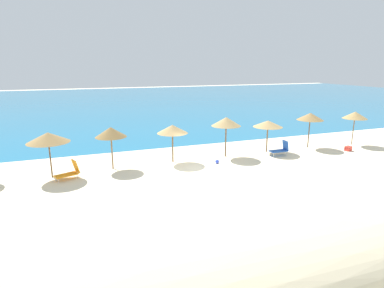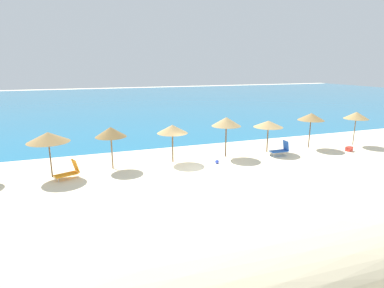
{
  "view_description": "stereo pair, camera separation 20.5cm",
  "coord_description": "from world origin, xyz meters",
  "px_view_note": "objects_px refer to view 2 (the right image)",
  "views": [
    {
      "loc": [
        -7.12,
        -18.27,
        6.63
      ],
      "look_at": [
        0.45,
        2.24,
        1.17
      ],
      "focal_mm": 29.73,
      "sensor_mm": 36.0,
      "label": 1
    },
    {
      "loc": [
        -6.93,
        -18.34,
        6.63
      ],
      "look_at": [
        0.45,
        2.24,
        1.17
      ],
      "focal_mm": 29.73,
      "sensor_mm": 36.0,
      "label": 2
    }
  ],
  "objects_px": {
    "beach_umbrella_5": "(226,122)",
    "beach_umbrella_7": "(311,117)",
    "lounge_chair_0": "(281,149)",
    "beach_umbrella_6": "(268,124)",
    "lounge_chair_1": "(69,171)",
    "beach_umbrella_2": "(48,137)",
    "cooler_box": "(349,149)",
    "beach_umbrella_3": "(111,132)",
    "beach_ball": "(217,162)",
    "beach_umbrella_4": "(172,129)",
    "beach_umbrella_8": "(356,115)"
  },
  "relations": [
    {
      "from": "beach_umbrella_6",
      "to": "lounge_chair_0",
      "type": "relative_size",
      "value": 1.81
    },
    {
      "from": "beach_umbrella_4",
      "to": "lounge_chair_0",
      "type": "xyz_separation_m",
      "value": [
        8.11,
        -1.21,
        -1.87
      ]
    },
    {
      "from": "beach_umbrella_4",
      "to": "beach_umbrella_6",
      "type": "relative_size",
      "value": 1.06
    },
    {
      "from": "beach_umbrella_7",
      "to": "lounge_chair_0",
      "type": "relative_size",
      "value": 2.09
    },
    {
      "from": "beach_umbrella_7",
      "to": "cooler_box",
      "type": "bearing_deg",
      "value": -41.31
    },
    {
      "from": "beach_umbrella_3",
      "to": "beach_umbrella_8",
      "type": "xyz_separation_m",
      "value": [
        19.95,
        -0.47,
        0.09
      ]
    },
    {
      "from": "beach_umbrella_8",
      "to": "lounge_chair_0",
      "type": "xyz_separation_m",
      "value": [
        -7.7,
        -0.66,
        -2.07
      ]
    },
    {
      "from": "beach_umbrella_6",
      "to": "beach_ball",
      "type": "xyz_separation_m",
      "value": [
        -4.93,
        -1.47,
        -2.08
      ]
    },
    {
      "from": "beach_umbrella_4",
      "to": "beach_umbrella_5",
      "type": "distance_m",
      "value": 4.08
    },
    {
      "from": "beach_umbrella_6",
      "to": "lounge_chair_0",
      "type": "xyz_separation_m",
      "value": [
        0.43,
        -1.22,
        -1.75
      ]
    },
    {
      "from": "beach_umbrella_6",
      "to": "lounge_chair_1",
      "type": "distance_m",
      "value": 14.63
    },
    {
      "from": "beach_ball",
      "to": "cooler_box",
      "type": "xyz_separation_m",
      "value": [
        11.19,
        -0.55,
        0.04
      ]
    },
    {
      "from": "beach_umbrella_2",
      "to": "lounge_chair_1",
      "type": "relative_size",
      "value": 1.83
    },
    {
      "from": "cooler_box",
      "to": "beach_umbrella_2",
      "type": "bearing_deg",
      "value": 176.14
    },
    {
      "from": "beach_umbrella_5",
      "to": "beach_umbrella_7",
      "type": "xyz_separation_m",
      "value": [
        7.59,
        0.05,
        -0.05
      ]
    },
    {
      "from": "beach_umbrella_4",
      "to": "lounge_chair_0",
      "type": "distance_m",
      "value": 8.41
    },
    {
      "from": "beach_umbrella_5",
      "to": "lounge_chair_1",
      "type": "xyz_separation_m",
      "value": [
        -10.86,
        -1.11,
        -2.19
      ]
    },
    {
      "from": "beach_umbrella_3",
      "to": "beach_umbrella_5",
      "type": "height_order",
      "value": "beach_umbrella_5"
    },
    {
      "from": "beach_umbrella_7",
      "to": "lounge_chair_0",
      "type": "xyz_separation_m",
      "value": [
        -3.55,
        -1.21,
        -2.1
      ]
    },
    {
      "from": "beach_umbrella_4",
      "to": "beach_umbrella_5",
      "type": "xyz_separation_m",
      "value": [
        4.07,
        -0.05,
        0.28
      ]
    },
    {
      "from": "cooler_box",
      "to": "beach_umbrella_3",
      "type": "bearing_deg",
      "value": 173.95
    },
    {
      "from": "beach_umbrella_5",
      "to": "beach_umbrella_7",
      "type": "height_order",
      "value": "beach_umbrella_5"
    },
    {
      "from": "beach_umbrella_3",
      "to": "beach_umbrella_6",
      "type": "relative_size",
      "value": 1.12
    },
    {
      "from": "lounge_chair_0",
      "to": "beach_umbrella_6",
      "type": "bearing_deg",
      "value": 19.76
    },
    {
      "from": "beach_umbrella_6",
      "to": "lounge_chair_1",
      "type": "height_order",
      "value": "beach_umbrella_6"
    },
    {
      "from": "beach_umbrella_6",
      "to": "beach_umbrella_4",
      "type": "bearing_deg",
      "value": -179.93
    },
    {
      "from": "beach_umbrella_2",
      "to": "beach_umbrella_4",
      "type": "xyz_separation_m",
      "value": [
        7.81,
        0.53,
        -0.14
      ]
    },
    {
      "from": "beach_umbrella_4",
      "to": "cooler_box",
      "type": "height_order",
      "value": "beach_umbrella_4"
    },
    {
      "from": "beach_umbrella_4",
      "to": "beach_umbrella_7",
      "type": "distance_m",
      "value": 11.66
    },
    {
      "from": "beach_umbrella_5",
      "to": "beach_umbrella_4",
      "type": "bearing_deg",
      "value": 179.23
    },
    {
      "from": "beach_umbrella_5",
      "to": "beach_umbrella_2",
      "type": "bearing_deg",
      "value": -177.69
    },
    {
      "from": "beach_umbrella_3",
      "to": "beach_ball",
      "type": "bearing_deg",
      "value": -11.25
    },
    {
      "from": "beach_umbrella_6",
      "to": "lounge_chair_0",
      "type": "height_order",
      "value": "beach_umbrella_6"
    },
    {
      "from": "beach_umbrella_5",
      "to": "lounge_chair_0",
      "type": "distance_m",
      "value": 4.72
    },
    {
      "from": "beach_umbrella_3",
      "to": "lounge_chair_1",
      "type": "relative_size",
      "value": 1.83
    },
    {
      "from": "beach_umbrella_2",
      "to": "beach_umbrella_7",
      "type": "distance_m",
      "value": 19.47
    },
    {
      "from": "beach_umbrella_3",
      "to": "beach_umbrella_4",
      "type": "relative_size",
      "value": 1.05
    },
    {
      "from": "beach_umbrella_2",
      "to": "beach_umbrella_8",
      "type": "xyz_separation_m",
      "value": [
        23.61,
        -0.02,
        0.06
      ]
    },
    {
      "from": "beach_umbrella_2",
      "to": "beach_umbrella_8",
      "type": "bearing_deg",
      "value": -0.06
    },
    {
      "from": "beach_umbrella_2",
      "to": "beach_umbrella_3",
      "type": "xyz_separation_m",
      "value": [
        3.66,
        0.45,
        -0.03
      ]
    },
    {
      "from": "beach_umbrella_5",
      "to": "beach_umbrella_6",
      "type": "bearing_deg",
      "value": 1.02
    },
    {
      "from": "beach_umbrella_4",
      "to": "beach_ball",
      "type": "xyz_separation_m",
      "value": [
        2.75,
        -1.46,
        -2.2
      ]
    },
    {
      "from": "beach_umbrella_6",
      "to": "beach_umbrella_7",
      "type": "distance_m",
      "value": 3.99
    },
    {
      "from": "beach_umbrella_4",
      "to": "beach_umbrella_7",
      "type": "relative_size",
      "value": 0.92
    },
    {
      "from": "beach_umbrella_3",
      "to": "beach_umbrella_7",
      "type": "bearing_deg",
      "value": 0.31
    },
    {
      "from": "beach_umbrella_2",
      "to": "cooler_box",
      "type": "relative_size",
      "value": 5.27
    },
    {
      "from": "lounge_chair_0",
      "to": "lounge_chair_1",
      "type": "height_order",
      "value": "same"
    },
    {
      "from": "beach_umbrella_6",
      "to": "beach_umbrella_7",
      "type": "height_order",
      "value": "beach_umbrella_7"
    },
    {
      "from": "beach_umbrella_3",
      "to": "beach_umbrella_5",
      "type": "xyz_separation_m",
      "value": [
        8.22,
        0.03,
        0.18
      ]
    },
    {
      "from": "beach_umbrella_3",
      "to": "beach_umbrella_4",
      "type": "xyz_separation_m",
      "value": [
        4.15,
        0.08,
        -0.11
      ]
    }
  ]
}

